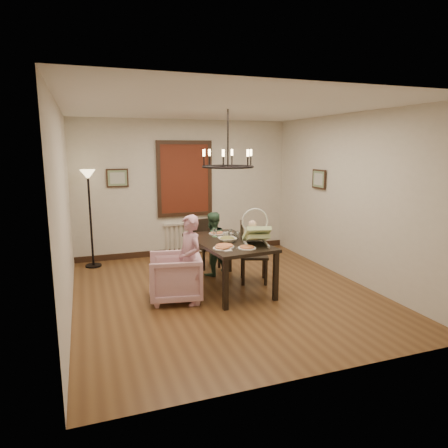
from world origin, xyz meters
TOP-DOWN VIEW (x-y plane):
  - room_shell at (0.00, 0.37)m, footprint 4.51×5.00m
  - dining_table at (0.11, 0.17)m, footprint 1.11×1.76m
  - chair_far at (0.14, 1.39)m, footprint 0.47×0.47m
  - chair_right at (0.63, 0.31)m, footprint 0.58×0.58m
  - armchair at (-0.79, -0.03)m, footprint 0.89×0.87m
  - elderly_woman at (-0.61, -0.23)m, footprint 0.36×0.45m
  - seated_man at (0.09, 0.91)m, footprint 0.54×0.48m
  - baby_bouncer at (0.43, -0.21)m, footprint 0.55×0.67m
  - salad_bowl at (0.08, 0.10)m, footprint 0.34×0.34m
  - pizza_platter at (-0.08, -0.21)m, footprint 0.29×0.29m
  - drinking_glass at (0.26, 0.18)m, footprint 0.07×0.07m
  - window_blinds at (0.00, 2.46)m, footprint 1.00×0.03m
  - radiator at (0.00, 2.48)m, footprint 0.92×0.12m
  - picture_back at (-1.35, 2.47)m, footprint 0.42×0.03m
  - picture_right at (2.21, 0.90)m, footprint 0.03×0.42m
  - floor_lamp at (-1.90, 2.15)m, footprint 0.30×0.30m
  - chandelier at (0.11, 0.17)m, footprint 0.80×0.80m

SIDE VIEW (x-z plane):
  - armchair at x=-0.79m, z-range 0.00..0.70m
  - radiator at x=0.00m, z-range 0.04..0.66m
  - chair_far at x=0.14m, z-range 0.00..0.91m
  - seated_man at x=0.09m, z-range 0.00..0.94m
  - chair_right at x=0.63m, z-range 0.00..1.03m
  - elderly_woman at x=-0.61m, z-range 0.00..1.08m
  - dining_table at x=0.11m, z-range 0.31..1.09m
  - pizza_platter at x=-0.08m, z-range 0.78..0.82m
  - salad_bowl at x=0.08m, z-range 0.78..0.87m
  - drinking_glass at x=0.26m, z-range 0.78..0.93m
  - floor_lamp at x=-1.90m, z-range 0.00..1.80m
  - baby_bouncer at x=0.43m, z-range 0.78..1.17m
  - room_shell at x=0.00m, z-range -0.01..2.80m
  - window_blinds at x=0.00m, z-range 0.90..2.30m
  - picture_back at x=-1.35m, z-range 1.47..1.83m
  - picture_right at x=2.21m, z-range 1.47..1.83m
  - chandelier at x=0.11m, z-range 1.93..1.97m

